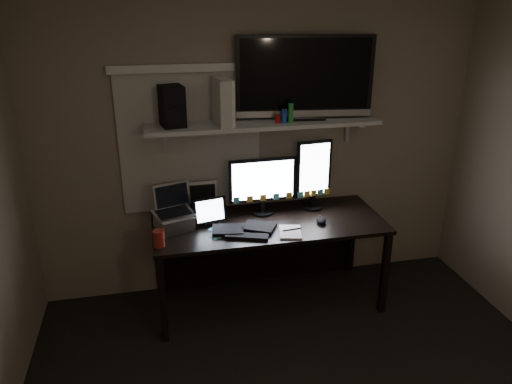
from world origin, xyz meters
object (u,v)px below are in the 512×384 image
object	(u,v)px
monitor_landscape	(263,186)
speaker	(172,106)
mouse	(321,220)
tablet	(210,212)
laptop	(173,209)
keyboard	(244,229)
game_console	(223,102)
tv	(305,78)
desk	(265,235)
cup	(159,238)
monitor_portrait	(314,175)

from	to	relation	value
monitor_landscape	speaker	bearing A→B (deg)	174.50
mouse	tablet	distance (m)	0.87
mouse	laptop	bearing A→B (deg)	-176.16
keyboard	tablet	size ratio (longest dim) A/B	1.89
keyboard	game_console	size ratio (longest dim) A/B	1.43
monitor_landscape	tablet	size ratio (longest dim) A/B	2.12
tablet	laptop	bearing A→B (deg)	172.18
tv	desk	bearing A→B (deg)	-153.02
laptop	game_console	world-z (taller)	game_console
tablet	keyboard	bearing A→B (deg)	-44.61
mouse	desk	bearing A→B (deg)	159.86
speaker	tv	bearing A→B (deg)	-9.33
keyboard	speaker	bearing A→B (deg)	163.61
desk	laptop	distance (m)	0.81
monitor_landscape	tablet	world-z (taller)	monitor_landscape
cup	tv	size ratio (longest dim) A/B	0.11
desk	monitor_landscape	xyz separation A→B (m)	(-0.01, 0.04, 0.42)
monitor_landscape	tv	distance (m)	0.90
keyboard	tablet	xyz separation A→B (m)	(-0.23, 0.15, 0.10)
mouse	laptop	size ratio (longest dim) A/B	0.36
mouse	speaker	world-z (taller)	speaker
laptop	cup	distance (m)	0.30
mouse	cup	distance (m)	1.25
keyboard	cup	distance (m)	0.64
tablet	speaker	size ratio (longest dim) A/B	0.86
speaker	monitor_portrait	bearing A→B (deg)	-12.54
tablet	speaker	bearing A→B (deg)	131.41
monitor_landscape	game_console	distance (m)	0.74
keyboard	game_console	xyz separation A→B (m)	(-0.09, 0.30, 0.90)
mouse	game_console	xyz separation A→B (m)	(-0.70, 0.30, 0.90)
laptop	tv	distance (m)	1.41
mouse	tablet	bearing A→B (deg)	-179.40
keyboard	laptop	world-z (taller)	laptop
mouse	game_console	bearing A→B (deg)	167.34
game_console	speaker	bearing A→B (deg)	167.13
keyboard	monitor_landscape	bearing A→B (deg)	71.85
tv	laptop	bearing A→B (deg)	-161.01
desk	laptop	xyz separation A→B (m)	(-0.73, -0.10, 0.34)
monitor_portrait	tablet	world-z (taller)	monitor_portrait
mouse	tv	distance (m)	1.10
monitor_landscape	game_console	bearing A→B (deg)	173.48
mouse	game_console	world-z (taller)	game_console
tablet	game_console	distance (m)	0.83
laptop	tablet	bearing A→B (deg)	-14.83
monitor_landscape	laptop	world-z (taller)	monitor_landscape
cup	game_console	bearing A→B (deg)	38.03
monitor_landscape	cup	distance (m)	0.95
tv	tablet	bearing A→B (deg)	-158.22
monitor_portrait	tablet	distance (m)	0.90
tablet	laptop	size ratio (longest dim) A/B	0.79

